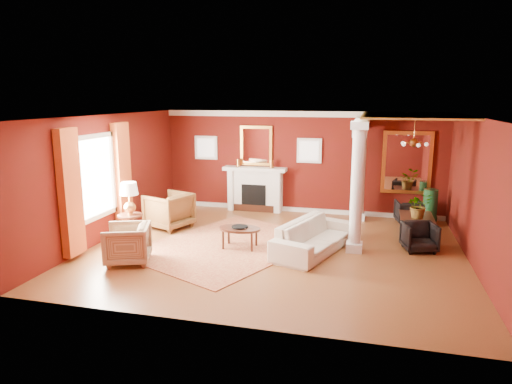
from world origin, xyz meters
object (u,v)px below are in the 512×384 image
(coffee_table, at_px, (240,230))
(side_table, at_px, (130,203))
(sofa, at_px, (314,231))
(armchair_stripe, at_px, (127,242))
(dining_table, at_px, (418,221))
(armchair_leopard, at_px, (169,209))

(coffee_table, distance_m, side_table, 2.60)
(sofa, relative_size, coffee_table, 2.53)
(side_table, bearing_deg, armchair_stripe, -63.62)
(dining_table, bearing_deg, armchair_leopard, 97.25)
(armchair_leopard, relative_size, armchair_stripe, 1.14)
(side_table, relative_size, dining_table, 1.02)
(armchair_stripe, distance_m, side_table, 1.45)
(sofa, xyz_separation_m, armchair_leopard, (-3.82, 0.94, 0.04))
(armchair_leopard, height_order, side_table, side_table)
(armchair_leopard, bearing_deg, dining_table, 118.29)
(coffee_table, relative_size, dining_table, 0.67)
(armchair_stripe, bearing_deg, side_table, -174.34)
(coffee_table, bearing_deg, sofa, 5.69)
(armchair_leopard, xyz_separation_m, armchair_stripe, (0.26, -2.53, -0.06))
(coffee_table, height_order, side_table, side_table)
(armchair_leopard, distance_m, dining_table, 6.14)
(sofa, height_order, armchair_leopard, armchair_leopard)
(armchair_leopard, distance_m, armchair_stripe, 2.55)
(armchair_leopard, distance_m, side_table, 1.43)
(armchair_leopard, bearing_deg, side_table, 6.86)
(coffee_table, xyz_separation_m, side_table, (-2.54, -0.22, 0.51))
(armchair_stripe, height_order, dining_table, armchair_stripe)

